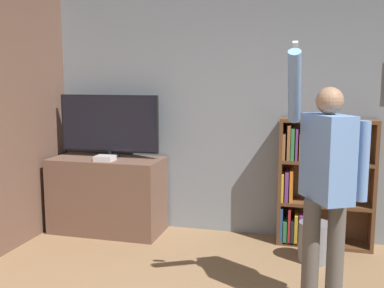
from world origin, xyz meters
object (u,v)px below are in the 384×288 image
(person, at_px, (326,177))
(waste_bin, at_px, (314,242))
(television, at_px, (109,125))
(bookshelf, at_px, (315,184))
(game_console, at_px, (105,158))

(person, xyz_separation_m, waste_bin, (-0.05, 0.91, -0.84))
(television, bearing_deg, bookshelf, 2.43)
(game_console, relative_size, waste_bin, 0.53)
(bookshelf, height_order, waste_bin, bookshelf)
(bookshelf, bearing_deg, waste_bin, -89.59)
(television, xyz_separation_m, game_console, (0.05, -0.23, -0.34))
(game_console, height_order, person, person)
(game_console, xyz_separation_m, bookshelf, (2.25, 0.33, -0.23))
(television, xyz_separation_m, waste_bin, (2.30, -0.38, -1.03))
(game_console, bearing_deg, bookshelf, 8.35)
(game_console, bearing_deg, person, -24.57)
(bookshelf, bearing_deg, game_console, -171.65)
(television, distance_m, waste_bin, 2.55)
(waste_bin, bearing_deg, game_console, 176.32)
(game_console, relative_size, person, 0.10)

